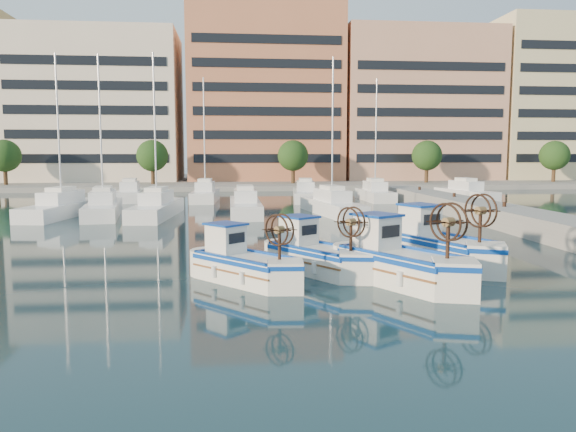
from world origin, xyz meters
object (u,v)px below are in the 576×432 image
object	(u,v)px
fishing_boat_a	(244,262)
fishing_boat_c	(399,260)
fishing_boat_b	(316,253)
fishing_boat_d	(439,245)

from	to	relation	value
fishing_boat_a	fishing_boat_c	size ratio (longest dim) A/B	0.82
fishing_boat_b	fishing_boat_c	bearing A→B (deg)	-74.30
fishing_boat_a	fishing_boat_b	xyz separation A→B (m)	(2.78, 1.38, 0.03)
fishing_boat_b	fishing_boat_c	size ratio (longest dim) A/B	0.88
fishing_boat_a	fishing_boat_d	xyz separation A→B (m)	(7.96, 2.19, 0.14)
fishing_boat_b	fishing_boat_c	distance (m)	3.40
fishing_boat_a	fishing_boat_d	size ratio (longest dim) A/B	0.80
fishing_boat_a	fishing_boat_c	bearing A→B (deg)	-49.32
fishing_boat_d	fishing_boat_c	bearing A→B (deg)	-153.66
fishing_boat_b	fishing_boat_a	bearing A→B (deg)	172.06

